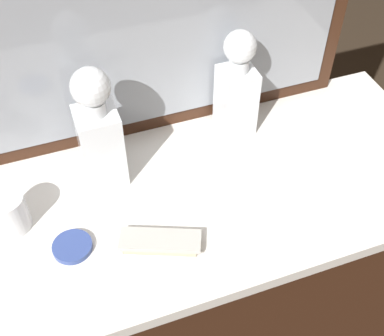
{
  "coord_description": "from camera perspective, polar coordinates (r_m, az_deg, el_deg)",
  "views": [
    {
      "loc": [
        -0.25,
        -0.68,
        1.78
      ],
      "look_at": [
        0.0,
        0.0,
        1.01
      ],
      "focal_mm": 47.67,
      "sensor_mm": 36.0,
      "label": 1
    }
  ],
  "objects": [
    {
      "name": "crystal_tumbler_far_right",
      "position": [
        1.09,
        -19.74,
        -4.82
      ],
      "size": [
        0.08,
        0.08,
        0.08
      ],
      "color": "white",
      "rests_on": "dresser"
    },
    {
      "name": "porcelain_dish",
      "position": [
        1.05,
        -13.24,
        -8.57
      ],
      "size": [
        0.08,
        0.08,
        0.01
      ],
      "color": "#33478C",
      "rests_on": "dresser"
    },
    {
      "name": "dresser",
      "position": [
        1.5,
        0.0,
        -14.43
      ],
      "size": [
        1.21,
        0.51,
        0.93
      ],
      "color": "#381E11",
      "rests_on": "ground_plane"
    },
    {
      "name": "crystal_decanter_far_right",
      "position": [
        1.2,
        5.0,
        8.44
      ],
      "size": [
        0.08,
        0.08,
        0.27
      ],
      "color": "white",
      "rests_on": "dresser"
    },
    {
      "name": "crystal_decanter_right",
      "position": [
        1.08,
        -10.3,
        3.32
      ],
      "size": [
        0.09,
        0.09,
        0.29
      ],
      "color": "white",
      "rests_on": "dresser"
    },
    {
      "name": "silver_brush_front",
      "position": [
        1.02,
        -3.56,
        -8.25
      ],
      "size": [
        0.17,
        0.11,
        0.02
      ],
      "color": "#B7A88C",
      "rests_on": "dresser"
    }
  ]
}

